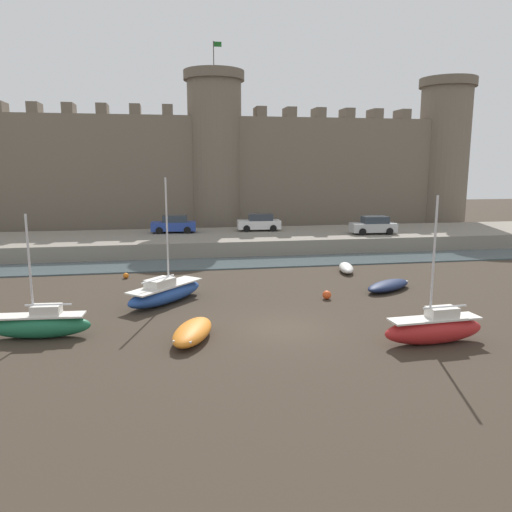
# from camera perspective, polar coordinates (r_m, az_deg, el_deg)

# --- Properties ---
(ground_plane) EXTENTS (160.00, 160.00, 0.00)m
(ground_plane) POSITION_cam_1_polar(r_m,az_deg,el_deg) (23.68, 3.13, -8.31)
(ground_plane) COLOR #382D23
(water_channel) EXTENTS (80.00, 4.50, 0.10)m
(water_channel) POSITION_cam_1_polar(r_m,az_deg,el_deg) (38.92, -2.14, -0.79)
(water_channel) COLOR #47565B
(water_channel) RESTS_ON ground
(quay_road) EXTENTS (66.21, 10.00, 1.34)m
(quay_road) POSITION_cam_1_polar(r_m,az_deg,el_deg) (45.90, -3.37, 1.70)
(quay_road) COLOR gray
(quay_road) RESTS_ON ground
(castle) EXTENTS (60.69, 6.48, 20.41)m
(castle) POSITION_cam_1_polar(r_m,az_deg,el_deg) (55.79, -4.69, 10.35)
(castle) COLOR #706354
(castle) RESTS_ON ground
(rowboat_near_channel_left) EXTENTS (3.97, 3.25, 0.60)m
(rowboat_near_channel_left) POSITION_cam_1_polar(r_m,az_deg,el_deg) (31.64, 14.89, -3.26)
(rowboat_near_channel_left) COLOR #141E3D
(rowboat_near_channel_left) RESTS_ON ground
(rowboat_foreground_right) EXTENTS (2.53, 3.90, 0.76)m
(rowboat_foreground_right) POSITION_cam_1_polar(r_m,az_deg,el_deg) (22.25, -7.27, -8.55)
(rowboat_foreground_right) COLOR orange
(rowboat_foreground_right) RESTS_ON ground
(sailboat_foreground_left) EXTENTS (4.66, 1.42, 6.36)m
(sailboat_foreground_left) POSITION_cam_1_polar(r_m,az_deg,el_deg) (22.94, 19.70, -7.78)
(sailboat_foreground_left) COLOR red
(sailboat_foreground_left) RESTS_ON ground
(sailboat_midflat_right) EXTENTS (4.86, 5.13, 6.92)m
(sailboat_midflat_right) POSITION_cam_1_polar(r_m,az_deg,el_deg) (28.22, -10.33, -4.11)
(sailboat_midflat_right) COLOR #234793
(sailboat_midflat_right) RESTS_ON ground
(sailboat_near_channel_right) EXTENTS (4.48, 1.39, 5.53)m
(sailboat_near_channel_right) POSITION_cam_1_polar(r_m,az_deg,el_deg) (24.27, -23.45, -7.16)
(sailboat_near_channel_right) COLOR #1E6B47
(sailboat_near_channel_right) RESTS_ON ground
(rowboat_midflat_left) EXTENTS (1.58, 3.04, 0.62)m
(rowboat_midflat_left) POSITION_cam_1_polar(r_m,az_deg,el_deg) (36.31, 10.27, -1.32)
(rowboat_midflat_left) COLOR silver
(rowboat_midflat_left) RESTS_ON ground
(mooring_buoy_mid_mud) EXTENTS (0.50, 0.50, 0.50)m
(mooring_buoy_mid_mud) POSITION_cam_1_polar(r_m,az_deg,el_deg) (28.89, 8.10, -4.43)
(mooring_buoy_mid_mud) COLOR #E04C1E
(mooring_buoy_mid_mud) RESTS_ON ground
(mooring_buoy_off_centre) EXTENTS (0.38, 0.38, 0.38)m
(mooring_buoy_off_centre) POSITION_cam_1_polar(r_m,az_deg,el_deg) (34.93, -14.64, -2.18)
(mooring_buoy_off_centre) COLOR orange
(mooring_buoy_off_centre) RESTS_ON ground
(car_quay_centre_east) EXTENTS (4.18, 2.04, 1.62)m
(car_quay_centre_east) POSITION_cam_1_polar(r_m,az_deg,el_deg) (47.23, -9.36, 3.59)
(car_quay_centre_east) COLOR #263F99
(car_quay_centre_east) RESTS_ON quay_road
(car_quay_centre_west) EXTENTS (4.18, 2.04, 1.62)m
(car_quay_centre_west) POSITION_cam_1_polar(r_m,az_deg,el_deg) (46.99, 13.28, 3.42)
(car_quay_centre_west) COLOR #B2B5B7
(car_quay_centre_west) RESTS_ON quay_road
(car_quay_west) EXTENTS (4.18, 2.04, 1.62)m
(car_quay_west) POSITION_cam_1_polar(r_m,az_deg,el_deg) (48.00, 0.38, 3.84)
(car_quay_west) COLOR silver
(car_quay_west) RESTS_ON quay_road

